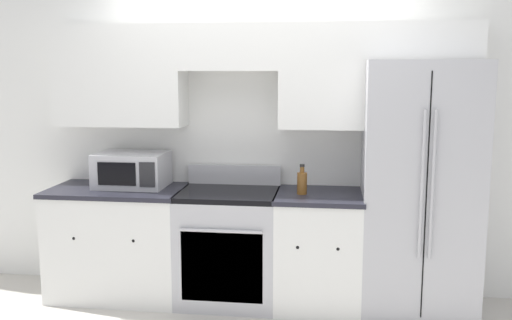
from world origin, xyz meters
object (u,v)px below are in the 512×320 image
(oven_range, at_px, (229,246))
(refrigerator, at_px, (419,188))
(bottle, at_px, (302,182))
(microwave, at_px, (132,170))

(oven_range, distance_m, refrigerator, 1.53)
(bottle, bearing_deg, oven_range, 177.12)
(microwave, xyz_separation_m, bottle, (1.38, -0.11, -0.05))
(refrigerator, relative_size, microwave, 3.42)
(oven_range, distance_m, bottle, 0.78)
(refrigerator, height_order, microwave, refrigerator)
(refrigerator, bearing_deg, oven_range, -178.56)
(refrigerator, xyz_separation_m, bottle, (-0.87, -0.06, 0.03))
(refrigerator, bearing_deg, microwave, 178.82)
(oven_range, relative_size, microwave, 1.90)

